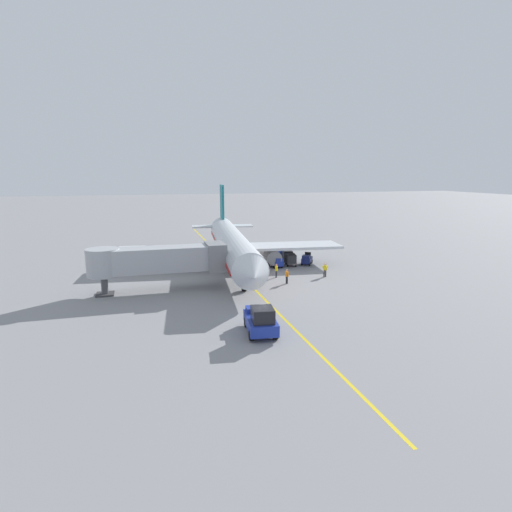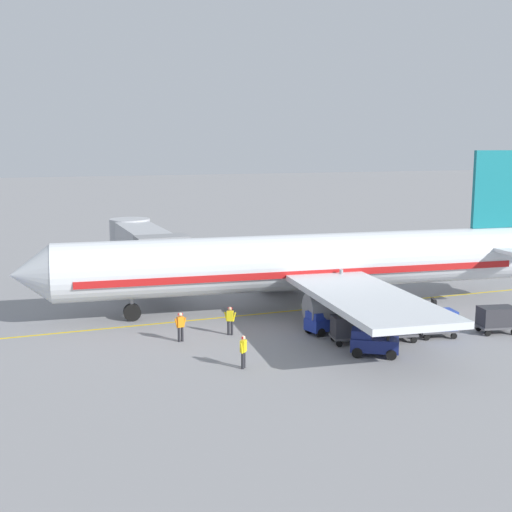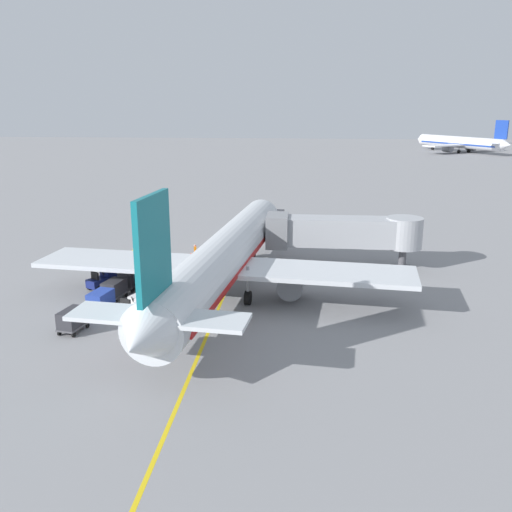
{
  "view_description": "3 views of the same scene",
  "coord_description": "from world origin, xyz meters",
  "px_view_note": "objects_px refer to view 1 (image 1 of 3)",
  "views": [
    {
      "loc": [
        11.71,
        54.39,
        12.54
      ],
      "look_at": [
        -1.63,
        6.84,
        2.65
      ],
      "focal_mm": 29.13,
      "sensor_mm": 36.0,
      "label": 1
    },
    {
      "loc": [
        -40.13,
        19.84,
        11.06
      ],
      "look_at": [
        -1.3,
        5.0,
        4.12
      ],
      "focal_mm": 47.14,
      "sensor_mm": 36.0,
      "label": 2
    },
    {
      "loc": [
        6.31,
        -41.18,
        15.23
      ],
      "look_at": [
        2.55,
        1.7,
        3.19
      ],
      "focal_mm": 38.88,
      "sensor_mm": 36.0,
      "label": 3
    }
  ],
  "objects_px": {
    "pushback_tractor": "(261,320)",
    "ground_crew_marshaller": "(325,269)",
    "baggage_cart_front": "(291,259)",
    "baggage_cart_third_in_train": "(283,252)",
    "baggage_cart_tail_end": "(278,247)",
    "parked_airliner": "(232,244)",
    "baggage_tug_lead": "(276,262)",
    "ground_crew_wing_walker": "(276,270)",
    "baggage_tug_trailing": "(307,260)",
    "baggage_cart_second_in_train": "(288,255)",
    "ground_crew_loader": "(287,276)",
    "baggage_tug_spare": "(264,253)",
    "jet_bridge": "(159,260)"
  },
  "relations": [
    {
      "from": "baggage_tug_trailing",
      "to": "baggage_cart_front",
      "type": "xyz_separation_m",
      "value": [
        2.37,
        0.01,
        0.24
      ]
    },
    {
      "from": "parked_airliner",
      "to": "baggage_tug_spare",
      "type": "xyz_separation_m",
      "value": [
        -6.03,
        -5.17,
        -2.47
      ]
    },
    {
      "from": "baggage_tug_lead",
      "to": "baggage_cart_front",
      "type": "bearing_deg",
      "value": -170.0
    },
    {
      "from": "baggage_tug_lead",
      "to": "baggage_cart_front",
      "type": "xyz_separation_m",
      "value": [
        -2.34,
        -0.41,
        0.24
      ]
    },
    {
      "from": "baggage_cart_front",
      "to": "baggage_cart_tail_end",
      "type": "height_order",
      "value": "same"
    },
    {
      "from": "parked_airliner",
      "to": "baggage_cart_second_in_train",
      "type": "relative_size",
      "value": 12.54
    },
    {
      "from": "baggage_tug_spare",
      "to": "baggage_cart_second_in_train",
      "type": "height_order",
      "value": "baggage_tug_spare"
    },
    {
      "from": "baggage_cart_third_in_train",
      "to": "baggage_tug_lead",
      "type": "bearing_deg",
      "value": 62.35
    },
    {
      "from": "ground_crew_loader",
      "to": "ground_crew_marshaller",
      "type": "relative_size",
      "value": 1.0
    },
    {
      "from": "ground_crew_marshaller",
      "to": "parked_airliner",
      "type": "bearing_deg",
      "value": -38.69
    },
    {
      "from": "baggage_cart_tail_end",
      "to": "pushback_tractor",
      "type": "bearing_deg",
      "value": 69.05
    },
    {
      "from": "ground_crew_marshaller",
      "to": "baggage_tug_trailing",
      "type": "bearing_deg",
      "value": -94.38
    },
    {
      "from": "baggage_cart_third_in_train",
      "to": "baggage_cart_front",
      "type": "bearing_deg",
      "value": 83.13
    },
    {
      "from": "parked_airliner",
      "to": "baggage_tug_trailing",
      "type": "relative_size",
      "value": 13.56
    },
    {
      "from": "jet_bridge",
      "to": "baggage_cart_tail_end",
      "type": "height_order",
      "value": "jet_bridge"
    },
    {
      "from": "pushback_tractor",
      "to": "ground_crew_loader",
      "type": "xyz_separation_m",
      "value": [
        -7.16,
        -13.77,
        -0.15
      ]
    },
    {
      "from": "parked_airliner",
      "to": "baggage_cart_front",
      "type": "height_order",
      "value": "parked_airliner"
    },
    {
      "from": "pushback_tractor",
      "to": "ground_crew_marshaller",
      "type": "relative_size",
      "value": 2.74
    },
    {
      "from": "pushback_tractor",
      "to": "ground_crew_loader",
      "type": "relative_size",
      "value": 2.74
    },
    {
      "from": "pushback_tractor",
      "to": "baggage_cart_second_in_train",
      "type": "distance_m",
      "value": 27.72
    },
    {
      "from": "jet_bridge",
      "to": "baggage_tug_spare",
      "type": "relative_size",
      "value": 5.23
    },
    {
      "from": "baggage_cart_front",
      "to": "baggage_cart_tail_end",
      "type": "bearing_deg",
      "value": -97.51
    },
    {
      "from": "parked_airliner",
      "to": "baggage_cart_third_in_train",
      "type": "bearing_deg",
      "value": -153.13
    },
    {
      "from": "ground_crew_loader",
      "to": "baggage_tug_spare",
      "type": "bearing_deg",
      "value": -96.64
    },
    {
      "from": "baggage_tug_trailing",
      "to": "baggage_cart_front",
      "type": "relative_size",
      "value": 0.92
    },
    {
      "from": "parked_airliner",
      "to": "baggage_cart_tail_end",
      "type": "distance_m",
      "value": 12.6
    },
    {
      "from": "baggage_cart_front",
      "to": "ground_crew_marshaller",
      "type": "relative_size",
      "value": 1.76
    },
    {
      "from": "baggage_cart_third_in_train",
      "to": "ground_crew_loader",
      "type": "xyz_separation_m",
      "value": [
        4.41,
        14.1,
        0.0
      ]
    },
    {
      "from": "baggage_cart_third_in_train",
      "to": "baggage_cart_tail_end",
      "type": "distance_m",
      "value": 3.86
    },
    {
      "from": "baggage_cart_second_in_train",
      "to": "ground_crew_wing_walker",
      "type": "relative_size",
      "value": 1.76
    },
    {
      "from": "baggage_tug_trailing",
      "to": "ground_crew_marshaller",
      "type": "height_order",
      "value": "ground_crew_marshaller"
    },
    {
      "from": "jet_bridge",
      "to": "baggage_tug_lead",
      "type": "bearing_deg",
      "value": -154.38
    },
    {
      "from": "baggage_cart_second_in_train",
      "to": "baggage_tug_lead",
      "type": "bearing_deg",
      "value": 47.29
    },
    {
      "from": "pushback_tractor",
      "to": "baggage_tug_spare",
      "type": "xyz_separation_m",
      "value": [
        -8.89,
        -28.63,
        -0.39
      ]
    },
    {
      "from": "ground_crew_loader",
      "to": "baggage_cart_third_in_train",
      "type": "bearing_deg",
      "value": -107.35
    },
    {
      "from": "parked_airliner",
      "to": "baggage_tug_trailing",
      "type": "height_order",
      "value": "parked_airliner"
    },
    {
      "from": "pushback_tractor",
      "to": "baggage_cart_second_in_train",
      "type": "height_order",
      "value": "pushback_tractor"
    },
    {
      "from": "jet_bridge",
      "to": "ground_crew_loader",
      "type": "distance_m",
      "value": 14.51
    },
    {
      "from": "ground_crew_wing_walker",
      "to": "baggage_cart_third_in_train",
      "type": "bearing_deg",
      "value": -112.92
    },
    {
      "from": "baggage_cart_front",
      "to": "baggage_tug_spare",
      "type": "bearing_deg",
      "value": -71.28
    },
    {
      "from": "jet_bridge",
      "to": "ground_crew_wing_walker",
      "type": "xyz_separation_m",
      "value": [
        -14.0,
        -2.16,
        -2.5
      ]
    },
    {
      "from": "baggage_cart_second_in_train",
      "to": "baggage_cart_third_in_train",
      "type": "height_order",
      "value": "same"
    },
    {
      "from": "baggage_cart_third_in_train",
      "to": "ground_crew_wing_walker",
      "type": "height_order",
      "value": "ground_crew_wing_walker"
    },
    {
      "from": "baggage_tug_lead",
      "to": "baggage_cart_front",
      "type": "height_order",
      "value": "baggage_tug_lead"
    },
    {
      "from": "baggage_cart_tail_end",
      "to": "ground_crew_marshaller",
      "type": "bearing_deg",
      "value": 92.24
    },
    {
      "from": "ground_crew_marshaller",
      "to": "baggage_cart_third_in_train",
      "type": "bearing_deg",
      "value": -84.47
    },
    {
      "from": "baggage_cart_front",
      "to": "baggage_cart_second_in_train",
      "type": "xyz_separation_m",
      "value": [
        -0.49,
        -2.66,
        0.0
      ]
    },
    {
      "from": "baggage_cart_second_in_train",
      "to": "ground_crew_loader",
      "type": "height_order",
      "value": "ground_crew_loader"
    },
    {
      "from": "ground_crew_wing_walker",
      "to": "ground_crew_marshaller",
      "type": "bearing_deg",
      "value": 167.55
    },
    {
      "from": "ground_crew_loader",
      "to": "ground_crew_marshaller",
      "type": "height_order",
      "value": "same"
    }
  ]
}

